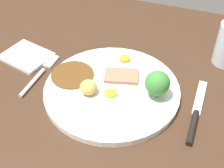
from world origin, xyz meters
TOP-DOWN VIEW (x-y plane):
  - dining_table at (0.00, 0.00)cm, footprint 120.00×84.00cm
  - dinner_plate at (1.91, 0.10)cm, footprint 29.11×29.11cm
  - gravy_pool at (-7.75, 0.91)cm, footprint 9.59×9.59cm
  - meat_slice_main at (2.73, 3.89)cm, footprint 8.38×6.47cm
  - roast_potato_left at (-2.13, -3.08)cm, footprint 3.62×3.55cm
  - carrot_coin_front at (2.36, -1.93)cm, footprint 2.72×2.72cm
  - carrot_coin_back at (1.54, 10.06)cm, footprint 2.58×2.58cm
  - broccoli_floret at (11.34, 0.86)cm, footprint 5.14×5.14cm
  - fork at (-15.52, 0.09)cm, footprint 2.20×15.30cm
  - knife at (20.00, -1.12)cm, footprint 1.84×18.52cm
  - folded_napkin at (-21.91, 4.64)cm, footprint 12.84×11.38cm

SIDE VIEW (x-z plane):
  - dining_table at x=0.00cm, z-range 0.00..3.60cm
  - fork at x=-15.52cm, z-range 3.54..4.44cm
  - folded_napkin at x=-21.91cm, z-range 3.60..4.40cm
  - knife at x=20.00cm, z-range 3.45..4.65cm
  - dinner_plate at x=1.91cm, z-range 3.60..5.00cm
  - gravy_pool at x=-7.75cm, z-range 5.00..5.30cm
  - carrot_coin_front at x=2.36cm, z-range 5.00..5.48cm
  - carrot_coin_back at x=1.54cm, z-range 5.00..5.68cm
  - meat_slice_main at x=2.73cm, z-range 5.00..5.80cm
  - roast_potato_left at x=-2.13cm, z-range 5.00..8.14cm
  - broccoli_floret at x=11.34cm, z-range 5.40..11.45cm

